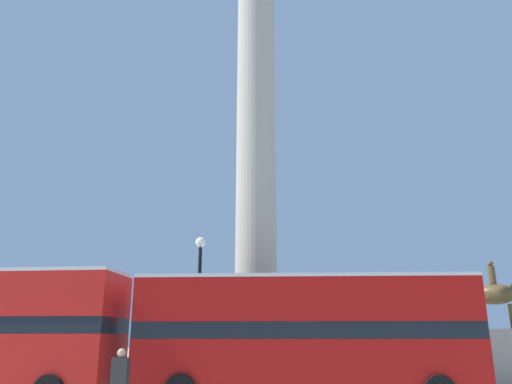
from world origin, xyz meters
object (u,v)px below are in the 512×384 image
object	(u,v)px
pedestrian_near_lamp	(120,378)
equestrian_statue	(502,347)
street_lamp	(199,302)
monument_column	(256,152)
bus_b	(305,331)

from	to	relation	value
pedestrian_near_lamp	equestrian_statue	bearing A→B (deg)	-132.00
street_lamp	pedestrian_near_lamp	bearing A→B (deg)	-101.37
equestrian_statue	monument_column	bearing A→B (deg)	-134.88
bus_b	street_lamp	world-z (taller)	street_lamp
monument_column	bus_b	size ratio (longest dim) A/B	2.30
bus_b	street_lamp	distance (m)	4.85
monument_column	equestrian_statue	world-z (taller)	monument_column
monument_column	equestrian_statue	xyz separation A→B (m)	(12.04, 2.29, -9.56)
street_lamp	pedestrian_near_lamp	xyz separation A→B (m)	(-1.20, -5.99, -2.45)
equestrian_statue	street_lamp	bearing A→B (deg)	-123.40
equestrian_statue	pedestrian_near_lamp	distance (m)	19.42
bus_b	monument_column	bearing A→B (deg)	108.79
pedestrian_near_lamp	monument_column	bearing A→B (deg)	-98.98
pedestrian_near_lamp	bus_b	bearing A→B (deg)	-134.94
equestrian_statue	bus_b	bearing A→B (deg)	-106.77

